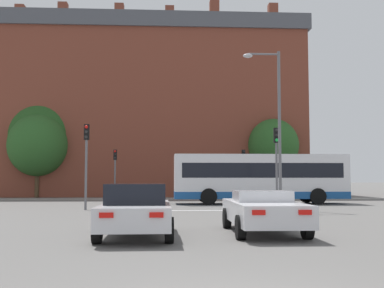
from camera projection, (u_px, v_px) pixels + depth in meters
The scene contains 16 objects.
stop_line_strip at pixel (182, 210), 23.83m from camera, with size 7.45×0.30×0.01m, color silver.
far_pavement at pixel (176, 199), 37.98m from camera, with size 68.28×2.50×0.01m, color gray.
brick_civic_building at pixel (142, 111), 46.90m from camera, with size 30.49×11.17×18.95m.
car_saloon_left at pixel (136, 210), 13.07m from camera, with size 2.00×4.52×1.44m.
car_roadster_right at pixel (263, 211), 13.94m from camera, with size 2.00×4.78×1.22m.
bus_crossing_lead at pixel (260, 177), 30.39m from camera, with size 10.80×2.65×3.09m.
traffic_light_near_right at pixel (277, 154), 25.28m from camera, with size 0.26×0.31×4.26m.
traffic_light_far_left at pixel (115, 166), 37.18m from camera, with size 0.26×0.31×3.84m.
traffic_light_near_left at pixel (86, 152), 24.48m from camera, with size 0.26×0.31×4.36m.
traffic_light_far_right at pixel (244, 166), 37.48m from camera, with size 0.26×0.31×3.86m.
street_lamp_junction at pixel (274, 114), 24.88m from camera, with size 1.96×0.36×8.22m.
pedestrian_waiting at pixel (233, 187), 38.70m from camera, with size 0.41×0.24×1.64m.
pedestrian_walking_east at pixel (276, 186), 39.21m from camera, with size 0.46×0.39×1.67m.
tree_by_building at pixel (273, 145), 41.74m from camera, with size 4.39×4.39×6.79m.
tree_kerbside at pixel (38, 145), 40.76m from camera, with size 5.02×5.02×7.06m.
tree_distant at pixel (43, 138), 42.87m from camera, with size 6.38×6.38×8.59m.
Camera 1 is at (-0.88, -5.72, 1.57)m, focal length 45.00 mm.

